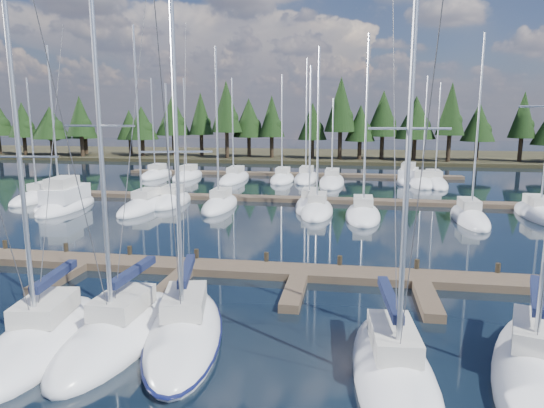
% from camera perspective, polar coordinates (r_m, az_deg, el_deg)
% --- Properties ---
extents(ground, '(260.00, 260.00, 0.00)m').
position_cam_1_polar(ground, '(38.13, -3.72, -2.17)').
color(ground, black).
rests_on(ground, ground).
extents(far_shore, '(220.00, 30.00, 0.60)m').
position_cam_1_polar(far_shore, '(96.94, 4.32, 5.71)').
color(far_shore, '#302C1A').
rests_on(far_shore, ground).
extents(main_dock, '(44.00, 6.13, 0.90)m').
position_cam_1_polar(main_dock, '(26.35, -9.97, -7.67)').
color(main_dock, brown).
rests_on(main_dock, ground).
extents(back_docks, '(50.00, 21.80, 0.40)m').
position_cam_1_polar(back_docks, '(57.04, 0.71, 2.28)').
color(back_docks, brown).
rests_on(back_docks, ground).
extents(front_sailboat_2, '(3.99, 8.14, 12.66)m').
position_cam_1_polar(front_sailboat_2, '(20.18, -25.36, -14.14)').
color(front_sailboat_2, white).
rests_on(front_sailboat_2, ground).
extents(front_sailboat_3, '(3.13, 8.21, 14.48)m').
position_cam_1_polar(front_sailboat_3, '(19.63, -17.56, -14.25)').
color(front_sailboat_3, white).
rests_on(front_sailboat_3, ground).
extents(front_sailboat_4, '(4.74, 9.14, 12.88)m').
position_cam_1_polar(front_sailboat_4, '(19.17, -10.26, -14.59)').
color(front_sailboat_4, white).
rests_on(front_sailboat_4, ground).
extents(front_sailboat_5, '(3.17, 8.91, 14.47)m').
position_cam_1_polar(front_sailboat_5, '(16.63, 14.16, -18.80)').
color(front_sailboat_5, white).
rests_on(front_sailboat_5, ground).
extents(front_sailboat_6, '(4.90, 9.00, 15.59)m').
position_cam_1_polar(front_sailboat_6, '(18.61, 28.29, -16.43)').
color(front_sailboat_6, white).
rests_on(front_sailboat_6, ground).
extents(back_sailboat_rows, '(48.34, 31.97, 16.50)m').
position_cam_1_polar(back_sailboat_rows, '(52.43, 0.46, 1.63)').
color(back_sailboat_rows, white).
rests_on(back_sailboat_rows, ground).
extents(motor_yacht_left, '(4.18, 9.75, 4.74)m').
position_cam_1_polar(motor_yacht_left, '(47.38, -23.05, 0.14)').
color(motor_yacht_left, white).
rests_on(motor_yacht_left, ground).
extents(motor_yacht_right, '(4.32, 8.55, 4.07)m').
position_cam_1_polar(motor_yacht_right, '(62.83, 15.72, 2.89)').
color(motor_yacht_right, white).
rests_on(motor_yacht_right, ground).
extents(tree_line, '(183.93, 11.59, 14.13)m').
position_cam_1_polar(tree_line, '(87.18, 2.10, 9.85)').
color(tree_line, black).
rests_on(tree_line, far_shore).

